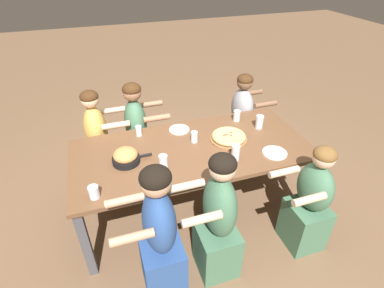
{
  "coord_description": "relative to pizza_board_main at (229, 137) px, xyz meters",
  "views": [
    {
      "loc": [
        -0.72,
        -2.18,
        2.38
      ],
      "look_at": [
        0.0,
        0.0,
        0.83
      ],
      "focal_mm": 28.0,
      "sensor_mm": 36.0,
      "label": 1
    }
  ],
  "objects": [
    {
      "name": "drinking_glass_c",
      "position": [
        0.39,
        0.11,
        0.03
      ],
      "size": [
        0.08,
        0.08,
        0.14
      ],
      "color": "silver",
      "rests_on": "dining_table"
    },
    {
      "name": "drinking_glass_b",
      "position": [
        -0.71,
        -0.23,
        0.03
      ],
      "size": [
        0.08,
        0.08,
        0.13
      ],
      "color": "silver",
      "rests_on": "dining_table"
    },
    {
      "name": "diner_far_right",
      "position": [
        0.51,
        0.71,
        -0.3
      ],
      "size": [
        0.51,
        0.4,
        1.13
      ],
      "rotation": [
        0.0,
        0.0,
        -1.57
      ],
      "color": "#99999E",
      "rests_on": "ground"
    },
    {
      "name": "empty_plate_b",
      "position": [
        -0.4,
        0.33,
        -0.03
      ],
      "size": [
        0.21,
        0.21,
        0.02
      ],
      "color": "white",
      "rests_on": "dining_table"
    },
    {
      "name": "drinking_glass_d",
      "position": [
        -0.33,
        0.08,
        0.01
      ],
      "size": [
        0.07,
        0.07,
        0.11
      ],
      "color": "silver",
      "rests_on": "dining_table"
    },
    {
      "name": "empty_plate_a",
      "position": [
        0.31,
        -0.34,
        -0.03
      ],
      "size": [
        0.22,
        0.22,
        0.02
      ],
      "color": "white",
      "rests_on": "dining_table"
    },
    {
      "name": "diner_near_center",
      "position": [
        -0.41,
        -0.76,
        -0.25
      ],
      "size": [
        0.51,
        0.4,
        1.21
      ],
      "rotation": [
        0.0,
        0.0,
        1.57
      ],
      "color": "#477556",
      "rests_on": "ground"
    },
    {
      "name": "drinking_glass_f",
      "position": [
        0.24,
        0.33,
        0.02
      ],
      "size": [
        0.07,
        0.07,
        0.12
      ],
      "color": "silver",
      "rests_on": "dining_table"
    },
    {
      "name": "dining_table",
      "position": [
        -0.38,
        -0.02,
        -0.11
      ],
      "size": [
        2.21,
        1.02,
        0.78
      ],
      "color": "brown",
      "rests_on": "ground"
    },
    {
      "name": "drinking_glass_e",
      "position": [
        -0.07,
        -0.31,
        0.03
      ],
      "size": [
        0.07,
        0.07,
        0.15
      ],
      "color": "silver",
      "rests_on": "dining_table"
    },
    {
      "name": "pizza_board_main",
      "position": [
        0.0,
        0.0,
        0.0
      ],
      "size": [
        0.36,
        0.36,
        0.06
      ],
      "color": "#996B42",
      "rests_on": "dining_table"
    },
    {
      "name": "drinking_glass_g",
      "position": [
        -1.28,
        -0.4,
        0.01
      ],
      "size": [
        0.08,
        0.08,
        0.1
      ],
      "color": "silver",
      "rests_on": "dining_table"
    },
    {
      "name": "drinking_glass_a",
      "position": [
        -0.81,
        0.36,
        0.01
      ],
      "size": [
        0.06,
        0.06,
        0.11
      ],
      "color": "silver",
      "rests_on": "dining_table"
    },
    {
      "name": "ground_plane",
      "position": [
        -0.38,
        -0.02,
        -0.81
      ],
      "size": [
        18.0,
        18.0,
        0.0
      ],
      "primitive_type": "plane",
      "color": "brown",
      "rests_on": "ground"
    },
    {
      "name": "diner_near_right",
      "position": [
        0.45,
        -0.76,
        -0.32
      ],
      "size": [
        0.51,
        0.4,
        1.08
      ],
      "rotation": [
        0.0,
        0.0,
        1.57
      ],
      "color": "#477556",
      "rests_on": "ground"
    },
    {
      "name": "diner_far_left",
      "position": [
        -1.22,
        0.71,
        -0.28
      ],
      "size": [
        0.51,
        0.4,
        1.17
      ],
      "rotation": [
        0.0,
        0.0,
        -1.57
      ],
      "color": "gold",
      "rests_on": "ground"
    },
    {
      "name": "diner_near_midleft",
      "position": [
        -0.87,
        -0.76,
        -0.24
      ],
      "size": [
        0.51,
        0.4,
        1.22
      ],
      "rotation": [
        0.0,
        0.0,
        1.57
      ],
      "color": "#2D5193",
      "rests_on": "ground"
    },
    {
      "name": "diner_far_midleft",
      "position": [
        -0.79,
        0.71,
        -0.26
      ],
      "size": [
        0.51,
        0.4,
        1.19
      ],
      "rotation": [
        0.0,
        0.0,
        -1.57
      ],
      "color": "#477556",
      "rests_on": "ground"
    },
    {
      "name": "skillet_bowl",
      "position": [
        -0.99,
        -0.05,
        0.03
      ],
      "size": [
        0.35,
        0.24,
        0.14
      ],
      "color": "black",
      "rests_on": "dining_table"
    }
  ]
}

